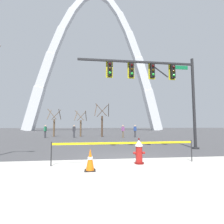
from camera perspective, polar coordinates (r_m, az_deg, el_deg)
ground_plane at (r=7.38m, az=3.76°, el=-16.32°), size 240.00×240.00×0.00m
sidewalk_near_curb at (r=4.00m, az=14.76°, el=-26.20°), size 40.00×8.00×0.01m
fire_hydrant at (r=6.78m, az=9.23°, el=-13.28°), size 0.46×0.48×0.99m
caution_tape_barrier at (r=6.70m, az=4.70°, el=-12.13°), size 5.64×0.15×0.88m
traffic_cone_by_hydrant at (r=5.75m, az=-7.50°, el=-15.94°), size 0.36×0.36×0.73m
traffic_signal_gantry at (r=11.41m, az=15.74°, el=10.25°), size 7.82×0.44×6.00m
monument_arch at (r=58.90m, az=-5.56°, el=14.72°), size 45.48×3.05×49.01m
tree_far_left at (r=24.41m, az=-19.24°, el=-4.04°), size 1.76×1.77×3.80m
tree_left_mid at (r=23.71m, az=-10.69°, el=-4.42°), size 1.67×1.68×3.61m
tree_center_left at (r=22.82m, az=-3.45°, el=-3.50°), size 2.06×2.07×4.48m
pedestrian_walking_left at (r=21.76m, az=-12.89°, el=-6.42°), size 0.38×0.29×1.59m
pedestrian_standing_center at (r=22.38m, az=-21.92°, el=-6.15°), size 0.28×0.38×1.59m
pedestrian_walking_right at (r=22.02m, az=7.92°, el=-6.48°), size 0.39×0.35×1.59m
pedestrian_near_trees at (r=20.97m, az=3.79°, el=-6.60°), size 0.39×0.34×1.59m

